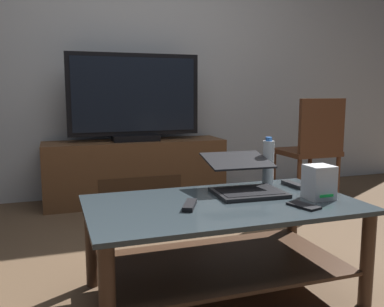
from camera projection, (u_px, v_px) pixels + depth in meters
ground_plane at (230, 294)px, 1.93m from camera, size 7.68×7.68×0.00m
back_wall at (135, 41)px, 3.72m from camera, size 6.40×0.12×2.80m
coffee_table at (222, 231)px, 1.87m from camera, size 1.22×0.69×0.45m
media_cabinet at (136, 171)px, 3.56m from camera, size 1.53×0.43×0.53m
television at (135, 99)px, 3.45m from camera, size 1.11×0.20×0.73m
dining_chair at (312, 146)px, 3.42m from camera, size 0.45×0.45×0.89m
laptop at (244, 179)px, 2.04m from camera, size 0.35×0.42×0.17m
router_box at (319, 182)px, 1.90m from camera, size 0.12×0.12×0.16m
water_bottle_near at (268, 162)px, 2.20m from camera, size 0.06×0.06×0.25m
cell_phone at (304, 206)px, 1.77m from camera, size 0.11×0.15×0.01m
tv_remote at (190, 205)px, 1.77m from camera, size 0.11×0.16×0.02m
soundbar_remote at (293, 185)px, 2.16m from camera, size 0.05×0.16×0.02m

